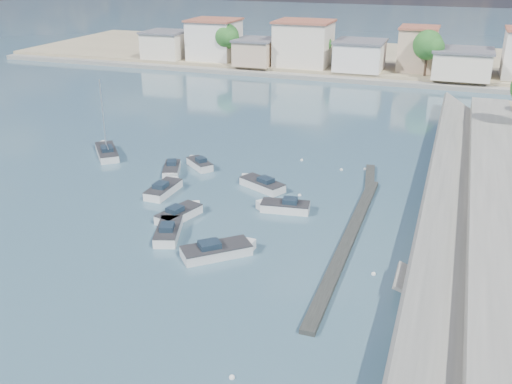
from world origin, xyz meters
TOP-DOWN VIEW (x-y plane):
  - ground at (0.00, 40.00)m, footprint 400.00×400.00m
  - seawall_walkway at (18.50, 13.00)m, footprint 5.00×90.00m
  - breakwater at (6.90, 12.69)m, footprint 2.00×31.02m
  - far_shore_land at (0.00, 92.00)m, footprint 160.00×40.00m
  - far_shore_quay at (0.00, 71.00)m, footprint 160.00×2.50m
  - far_town at (10.71, 76.92)m, footprint 113.01×12.80m
  - shore_trees at (8.34, 68.11)m, footprint 74.56×38.32m
  - motorboat_a at (-7.18, 6.26)m, footprint 3.15×5.10m
  - motorboat_b at (-7.73, 9.56)m, footprint 2.95×4.95m
  - motorboat_c at (-3.40, 18.42)m, footprint 5.17×3.75m
  - motorboat_d at (0.27, 13.94)m, footprint 4.96×2.40m
  - motorboat_e at (-11.74, 14.13)m, footprint 1.93×5.15m
  - motorboat_f at (-11.61, 21.71)m, footprint 3.77×3.48m
  - motorboat_g at (-13.48, 18.94)m, footprint 2.99×4.55m
  - motorboat_h at (-1.88, 4.52)m, footprint 5.34×5.05m
  - sailboat at (-23.34, 21.90)m, footprint 5.40×5.92m
  - mooring_buoys at (3.61, 15.97)m, footprint 11.72×35.85m

SIDE VIEW (x-z plane):
  - ground at x=0.00m, z-range 0.00..0.00m
  - mooring_buoys at x=3.61m, z-range -0.11..0.21m
  - breakwater at x=6.90m, z-range 0.00..0.35m
  - motorboat_d at x=0.27m, z-range -0.36..1.12m
  - motorboat_b at x=-7.73m, z-range -0.36..1.12m
  - motorboat_f at x=-11.61m, z-range -0.36..1.12m
  - motorboat_e at x=-11.74m, z-range -0.36..1.12m
  - motorboat_h at x=-1.88m, z-range -0.36..1.12m
  - motorboat_a at x=-7.18m, z-range -0.36..1.12m
  - motorboat_c at x=-3.40m, z-range -0.36..1.12m
  - motorboat_g at x=-13.48m, z-range -0.36..1.12m
  - far_shore_quay at x=0.00m, z-range 0.00..0.80m
  - sailboat at x=-23.34m, z-range -4.09..4.91m
  - far_shore_land at x=0.00m, z-range 0.00..1.40m
  - seawall_walkway at x=18.50m, z-range 0.00..1.80m
  - far_town at x=10.71m, z-range 0.76..9.11m
  - shore_trees at x=8.34m, z-range 2.26..10.18m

